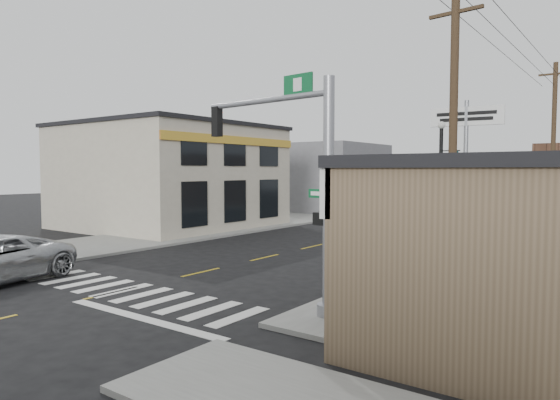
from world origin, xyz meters
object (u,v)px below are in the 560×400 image
Objects in this scene: fire_hydrant at (365,272)px; traffic_signal_pole at (304,170)px; guide_sign at (445,230)px; utility_pole_far at (553,148)px; utility_pole_near at (453,148)px; lamp_post at (442,182)px; bare_tree at (457,180)px; dance_center_sign at (466,138)px.

traffic_signal_pole is at bearing -89.51° from fire_hydrant.
utility_pole_far is at bearing 64.09° from guide_sign.
utility_pole_far is at bearing 97.29° from utility_pole_near.
utility_pole_far is at bearing 70.80° from lamp_post.
guide_sign reaches higher than fire_hydrant.
traffic_signal_pole is 8.15× the size of fire_hydrant.
utility_pole_near reaches higher than bare_tree.
traffic_signal_pole reaches higher than lamp_post.
lamp_post reaches higher than bare_tree.
utility_pole_far is (0.07, 18.20, 0.64)m from utility_pole_near.
dance_center_sign reaches higher than traffic_signal_pole.
lamp_post is 0.58× the size of utility_pole_far.
bare_tree is (3.21, 2.77, -0.26)m from traffic_signal_pole.
dance_center_sign is 7.91m from utility_pole_far.
utility_pole_near reaches higher than guide_sign.
dance_center_sign reaches higher than guide_sign.
utility_pole_far is at bearing 79.39° from fire_hydrant.
dance_center_sign is (0.46, 9.66, 4.91)m from fire_hydrant.
utility_pole_far is (2.29, 12.20, 1.73)m from lamp_post.
utility_pole_far is (-0.04, 18.10, 1.52)m from bare_tree.
fire_hydrant is at bearing -102.46° from utility_pole_far.
utility_pole_far reaches higher than utility_pole_near.
lamp_post reaches higher than guide_sign.
traffic_signal_pole is 2.37× the size of guide_sign.
traffic_signal_pole is at bearing -139.18° from bare_tree.
traffic_signal_pole is 5.07m from fire_hydrant.
fire_hydrant is 5.74m from lamp_post.
dance_center_sign is at bearing -112.14° from utility_pole_far.
traffic_signal_pole is 4.25m from bare_tree.
traffic_signal_pole is 13.55m from dance_center_sign.
utility_pole_near is at bearing -135.85° from bare_tree.
utility_pole_near is (-0.11, -0.11, 0.87)m from bare_tree.
fire_hydrant is at bearing -97.98° from dance_center_sign.
traffic_signal_pole is 0.65× the size of utility_pole_far.
fire_hydrant is at bearing 96.50° from traffic_signal_pole.
guide_sign is at bearing 112.58° from bare_tree.
utility_pole_near is at bearing -92.08° from utility_pole_far.
guide_sign is (1.87, 5.99, -2.05)m from traffic_signal_pole.
dance_center_sign is 11.16m from utility_pole_near.
utility_pole_near is at bearing 46.70° from traffic_signal_pole.
bare_tree is at bearing 46.82° from traffic_signal_pole.
bare_tree is 0.52× the size of utility_pole_near.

